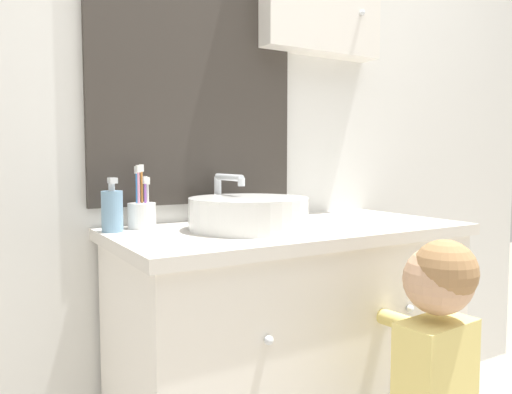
# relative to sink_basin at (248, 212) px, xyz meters

# --- Properties ---
(wall_back) EXTENTS (3.20, 0.18, 2.50)m
(wall_back) POSITION_rel_sink_basin_xyz_m (0.16, 0.29, 0.40)
(wall_back) COLOR silver
(wall_back) RESTS_ON ground_plane
(vanity_counter) EXTENTS (1.10, 0.55, 0.83)m
(vanity_counter) POSITION_rel_sink_basin_xyz_m (0.15, -0.01, -0.46)
(vanity_counter) COLOR silver
(vanity_counter) RESTS_ON ground_plane
(sink_basin) EXTENTS (0.35, 0.40, 0.16)m
(sink_basin) POSITION_rel_sink_basin_xyz_m (0.00, 0.00, 0.00)
(sink_basin) COLOR silver
(sink_basin) RESTS_ON vanity_counter
(toothbrush_holder) EXTENTS (0.08, 0.08, 0.19)m
(toothbrush_holder) POSITION_rel_sink_basin_xyz_m (-0.26, 0.18, -0.00)
(toothbrush_holder) COLOR silver
(toothbrush_holder) RESTS_ON vanity_counter
(soap_dispenser) EXTENTS (0.06, 0.06, 0.16)m
(soap_dispenser) POSITION_rel_sink_basin_xyz_m (-0.36, 0.15, 0.01)
(soap_dispenser) COLOR #6B93B2
(soap_dispenser) RESTS_ON vanity_counter
(child_figure) EXTENTS (0.21, 0.43, 0.85)m
(child_figure) POSITION_rel_sink_basin_xyz_m (0.24, -0.49, -0.36)
(child_figure) COLOR slate
(child_figure) RESTS_ON ground_plane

